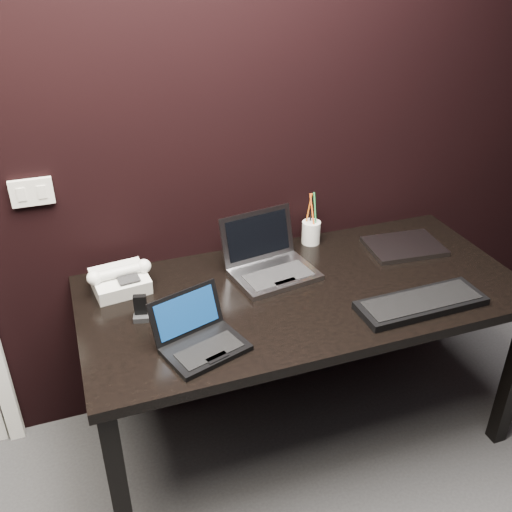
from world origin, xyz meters
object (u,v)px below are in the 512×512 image
object	(u,v)px
desk	(303,306)
netbook	(200,338)
mobile_phone	(141,310)
desk_phone	(120,280)
silver_laptop	(270,264)
pen_cup	(311,231)
ext_keyboard	(421,303)
closed_laptop	(404,246)

from	to	relation	value
desk	netbook	xyz separation A→B (m)	(-0.47, -0.21, 0.11)
desk	mobile_phone	world-z (taller)	mobile_phone
netbook	desk_phone	distance (m)	0.48
silver_laptop	pen_cup	distance (m)	0.32
ext_keyboard	closed_laptop	size ratio (longest dim) A/B	1.46
desk	pen_cup	world-z (taller)	pen_cup
netbook	closed_laptop	distance (m)	1.06
ext_keyboard	pen_cup	world-z (taller)	pen_cup
desk_phone	netbook	bearing A→B (deg)	-65.46
closed_laptop	desk_phone	xyz separation A→B (m)	(-1.20, 0.08, 0.03)
ext_keyboard	netbook	bearing A→B (deg)	176.78
netbook	mobile_phone	size ratio (longest dim) A/B	3.38
closed_laptop	desk_phone	size ratio (longest dim) A/B	1.33
silver_laptop	desk	bearing A→B (deg)	-62.68
desk	netbook	distance (m)	0.52
silver_laptop	closed_laptop	distance (m)	0.62
ext_keyboard	closed_laptop	world-z (taller)	ext_keyboard
silver_laptop	mobile_phone	distance (m)	0.56
netbook	pen_cup	xyz separation A→B (m)	(0.64, 0.54, 0.02)
pen_cup	desk_phone	bearing A→B (deg)	-173.00
closed_laptop	silver_laptop	bearing A→B (deg)	179.22
netbook	desk_phone	world-z (taller)	netbook
desk	pen_cup	size ratio (longest dim) A/B	7.15
desk_phone	pen_cup	bearing A→B (deg)	7.00
desk_phone	mobile_phone	size ratio (longest dim) A/B	2.67
desk	ext_keyboard	distance (m)	0.45
mobile_phone	pen_cup	size ratio (longest dim) A/B	0.40
silver_laptop	mobile_phone	xyz separation A→B (m)	(-0.54, -0.14, -0.01)
desk_phone	mobile_phone	world-z (taller)	desk_phone
ext_keyboard	desk	bearing A→B (deg)	144.89
mobile_phone	pen_cup	xyz separation A→B (m)	(0.80, 0.32, 0.02)
mobile_phone	netbook	bearing A→B (deg)	-54.69
desk	ext_keyboard	xyz separation A→B (m)	(0.36, -0.25, 0.09)
closed_laptop	desk_phone	distance (m)	1.21
desk	closed_laptop	bearing A→B (deg)	15.41
desk	closed_laptop	size ratio (longest dim) A/B	5.07
netbook	closed_laptop	xyz separation A→B (m)	(1.00, 0.35, -0.02)
ext_keyboard	desk_phone	bearing A→B (deg)	154.71
pen_cup	closed_laptop	bearing A→B (deg)	-27.51
mobile_phone	pen_cup	distance (m)	0.86
mobile_phone	silver_laptop	bearing A→B (deg)	14.41
ext_keyboard	silver_laptop	bearing A→B (deg)	137.06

